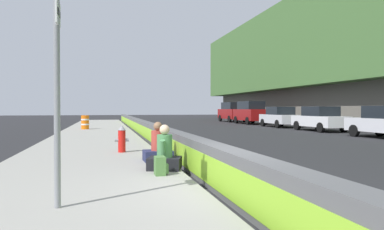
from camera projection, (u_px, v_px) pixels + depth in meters
name	position (u px, v px, depth m)	size (l,w,h in m)	color
ground_plane	(230.00, 197.00, 6.34)	(160.00, 160.00, 0.00)	#232326
sidewalk_strip	(74.00, 202.00, 5.71)	(80.00, 4.40, 0.14)	gray
jersey_barrier	(230.00, 173.00, 6.33)	(76.00, 0.45, 0.85)	#545456
route_sign_post	(57.00, 64.00, 5.09)	(0.44, 0.09, 3.60)	gray
fire_hydrant	(122.00, 138.00, 11.63)	(0.26, 0.46, 0.88)	red
seated_person_foreground	(165.00, 155.00, 8.36)	(0.85, 0.92, 1.05)	black
seated_person_middle	(158.00, 149.00, 9.70)	(0.68, 0.78, 1.07)	#23284C
backpack	(160.00, 166.00, 7.65)	(0.32, 0.28, 0.40)	#4C7A3D
construction_barrel	(85.00, 122.00, 24.52)	(0.54, 0.54, 0.95)	orange
parked_car_fourth	(320.00, 119.00, 24.60)	(4.51, 1.97, 1.71)	silver
parked_car_midline	(280.00, 117.00, 29.84)	(4.56, 2.06, 1.71)	silver
parked_car_far	(250.00, 112.00, 35.85)	(4.80, 2.07, 2.28)	maroon
parked_car_farther	(232.00, 112.00, 41.59)	(4.84, 2.15, 2.28)	maroon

